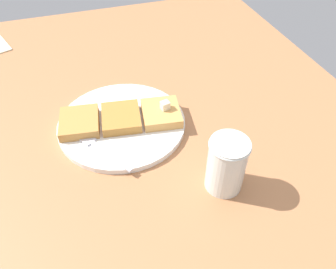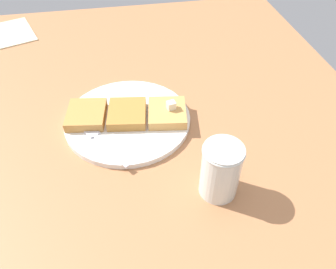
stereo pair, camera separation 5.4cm
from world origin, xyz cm
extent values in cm
cube|color=#AA6F45|center=(0.00, 0.00, 1.10)|extent=(101.22, 101.22, 2.19)
cylinder|color=white|center=(0.04, 4.76, 2.75)|extent=(24.78, 24.78, 1.12)
torus|color=#2C3234|center=(0.04, 4.76, 2.91)|extent=(24.78, 24.78, 0.80)
cube|color=tan|center=(-7.75, 5.89, 4.25)|extent=(8.37, 9.13, 1.87)
cube|color=#B57934|center=(0.04, 4.76, 4.25)|extent=(8.37, 9.13, 1.87)
cube|color=#BE833F|center=(7.84, 3.63, 4.25)|extent=(8.37, 9.13, 1.87)
cube|color=#F7ECCA|center=(-8.56, 5.84, 5.98)|extent=(1.86, 1.73, 1.59)
cube|color=silver|center=(3.72, 13.33, 3.49)|extent=(6.00, 8.99, 0.36)
cube|color=silver|center=(7.07, 7.87, 3.49)|extent=(3.34, 3.54, 0.36)
cube|color=silver|center=(9.34, 5.75, 3.49)|extent=(1.95, 2.90, 0.36)
cube|color=silver|center=(8.87, 5.46, 3.49)|extent=(1.95, 2.90, 0.36)
cube|color=silver|center=(8.40, 5.17, 3.49)|extent=(1.95, 2.90, 0.36)
cube|color=silver|center=(7.93, 4.89, 3.49)|extent=(1.95, 2.90, 0.36)
cylinder|color=#431D0F|center=(-12.82, 23.98, 5.08)|extent=(5.63, 5.63, 5.77)
cylinder|color=silver|center=(-12.82, 23.98, 7.08)|extent=(6.11, 6.11, 9.76)
torus|color=silver|center=(-12.82, 23.98, 11.51)|extent=(6.37, 6.37, 0.50)
camera|label=1|loc=(6.06, 52.61, 46.06)|focal=35.00mm
camera|label=2|loc=(0.80, 53.94, 46.06)|focal=35.00mm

